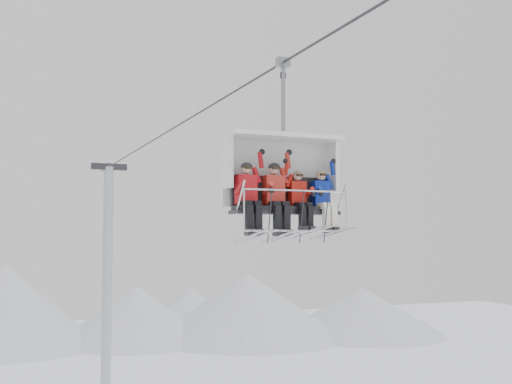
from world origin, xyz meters
name	(u,v)px	position (x,y,z in m)	size (l,w,h in m)	color
ridgeline	(48,314)	(-1.58, 42.05, 2.84)	(72.00, 21.00, 7.00)	silver
lift_tower_right	(107,300)	(0.00, 22.00, 5.78)	(2.00, 1.80, 13.48)	#ADAFB4
haul_cable	(256,79)	(0.00, 0.00, 13.30)	(0.06, 0.06, 50.00)	#2F2F34
chairlift_carrier	(281,175)	(0.00, -1.49, 10.73)	(2.66, 1.17, 3.98)	black
skier_far_left	(248,195)	(-0.93, -1.80, 10.24)	(0.44, 1.69, 1.71)	red
skier_center_left	(276,195)	(-0.27, -1.79, 10.24)	(0.44, 1.69, 1.74)	red
skier_center_right	(300,199)	(0.31, -1.81, 10.17)	(0.37, 1.69, 1.50)	#B51A11
skier_far_right	(323,199)	(0.91, -1.81, 10.19)	(0.39, 1.69, 1.56)	#0D2595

